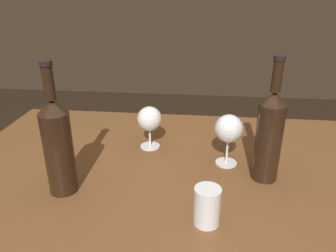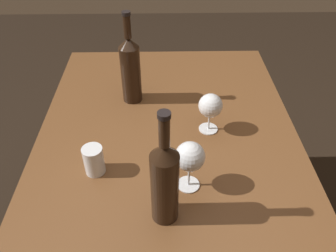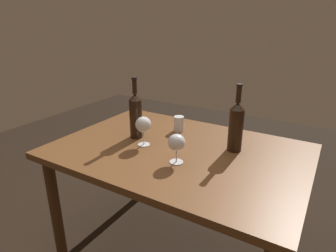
% 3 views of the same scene
% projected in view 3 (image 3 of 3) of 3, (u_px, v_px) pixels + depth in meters
% --- Properties ---
extents(dining_table, '(1.30, 0.90, 0.74)m').
position_uv_depth(dining_table, '(178.00, 164.00, 1.55)').
color(dining_table, brown).
rests_on(dining_table, ground).
extents(wine_glass_left, '(0.08, 0.08, 0.16)m').
position_uv_depth(wine_glass_left, '(143.00, 125.00, 1.52)').
color(wine_glass_left, white).
rests_on(wine_glass_left, dining_table).
extents(wine_glass_right, '(0.08, 0.08, 0.14)m').
position_uv_depth(wine_glass_right, '(177.00, 143.00, 1.33)').
color(wine_glass_right, white).
rests_on(wine_glass_right, dining_table).
extents(wine_bottle, '(0.07, 0.07, 0.35)m').
position_uv_depth(wine_bottle, '(136.00, 115.00, 1.62)').
color(wine_bottle, black).
rests_on(wine_bottle, dining_table).
extents(wine_bottle_second, '(0.07, 0.07, 0.35)m').
position_uv_depth(wine_bottle_second, '(236.00, 126.00, 1.45)').
color(wine_bottle_second, black).
rests_on(wine_bottle_second, dining_table).
extents(water_tumbler, '(0.06, 0.06, 0.09)m').
position_uv_depth(water_tumbler, '(179.00, 124.00, 1.74)').
color(water_tumbler, white).
rests_on(water_tumbler, dining_table).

